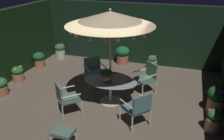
# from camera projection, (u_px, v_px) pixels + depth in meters

# --- Properties ---
(ground_plane) EXTENTS (7.93, 7.57, 0.02)m
(ground_plane) POSITION_uv_depth(u_px,v_px,m) (103.00, 101.00, 7.61)
(ground_plane) COLOR brown
(hedge_backdrop_rear) EXTENTS (7.93, 0.30, 2.50)m
(hedge_backdrop_rear) POSITION_uv_depth(u_px,v_px,m) (131.00, 33.00, 10.29)
(hedge_backdrop_rear) COLOR black
(hedge_backdrop_rear) RESTS_ON ground_plane
(patio_dining_table) EXTENTS (1.61, 1.08, 0.72)m
(patio_dining_table) POSITION_uv_depth(u_px,v_px,m) (110.00, 86.00, 7.36)
(patio_dining_table) COLOR silver
(patio_dining_table) RESTS_ON ground_plane
(patio_umbrella) EXTENTS (2.47, 2.47, 2.84)m
(patio_umbrella) POSITION_uv_depth(u_px,v_px,m) (110.00, 18.00, 6.56)
(patio_umbrella) COLOR silver
(patio_umbrella) RESTS_ON ground_plane
(centerpiece_planter) EXTENTS (0.36, 0.36, 0.44)m
(centerpiece_planter) POSITION_uv_depth(u_px,v_px,m) (106.00, 74.00, 7.11)
(centerpiece_planter) COLOR tan
(centerpiece_planter) RESTS_ON patio_dining_table
(patio_chair_north) EXTENTS (0.88, 0.88, 0.93)m
(patio_chair_north) POSITION_uv_depth(u_px,v_px,m) (94.00, 69.00, 8.53)
(patio_chair_north) COLOR silver
(patio_chair_north) RESTS_ON ground_plane
(patio_chair_northeast) EXTENTS (0.81, 0.81, 0.91)m
(patio_chair_northeast) POSITION_uv_depth(u_px,v_px,m) (65.00, 96.00, 6.80)
(patio_chair_northeast) COLOR silver
(patio_chair_northeast) RESTS_ON ground_plane
(patio_chair_east) EXTENTS (0.85, 0.85, 0.95)m
(patio_chair_east) POSITION_uv_depth(u_px,v_px,m) (138.00, 107.00, 6.25)
(patio_chair_east) COLOR silver
(patio_chair_east) RESTS_ON ground_plane
(patio_chair_southeast) EXTENTS (0.81, 0.81, 0.97)m
(patio_chair_southeast) POSITION_uv_depth(u_px,v_px,m) (147.00, 76.00, 8.01)
(patio_chair_southeast) COLOR silver
(patio_chair_southeast) RESTS_ON ground_plane
(ottoman_footrest) EXTENTS (0.50, 0.41, 0.39)m
(ottoman_footrest) POSITION_uv_depth(u_px,v_px,m) (63.00, 132.00, 5.64)
(ottoman_footrest) COLOR silver
(ottoman_footrest) RESTS_ON ground_plane
(potted_plant_left_far) EXTENTS (0.40, 0.40, 0.54)m
(potted_plant_left_far) POSITION_uv_depth(u_px,v_px,m) (152.00, 62.00, 9.95)
(potted_plant_left_far) COLOR tan
(potted_plant_left_far) RESTS_ON ground_plane
(potted_plant_left_near) EXTENTS (0.42, 0.42, 0.55)m
(potted_plant_left_near) POSITION_uv_depth(u_px,v_px,m) (18.00, 74.00, 8.82)
(potted_plant_left_near) COLOR #A86F49
(potted_plant_left_near) RESTS_ON ground_plane
(potted_plant_right_far) EXTENTS (0.46, 0.46, 0.58)m
(potted_plant_right_far) POSITION_uv_depth(u_px,v_px,m) (0.00, 86.00, 7.88)
(potted_plant_right_far) COLOR #A26340
(potted_plant_right_far) RESTS_ON ground_plane
(potted_plant_back_left) EXTENTS (0.57, 0.57, 0.77)m
(potted_plant_back_left) POSITION_uv_depth(u_px,v_px,m) (217.00, 98.00, 6.93)
(potted_plant_back_left) COLOR tan
(potted_plant_back_left) RESTS_ON ground_plane
(potted_plant_back_right) EXTENTS (0.45, 0.45, 0.66)m
(potted_plant_back_right) POSITION_uv_depth(u_px,v_px,m) (60.00, 50.00, 11.03)
(potted_plant_back_right) COLOR beige
(potted_plant_back_right) RESTS_ON ground_plane
(potted_plant_back_center) EXTENTS (0.40, 0.40, 0.60)m
(potted_plant_back_center) POSITION_uv_depth(u_px,v_px,m) (214.00, 120.00, 6.14)
(potted_plant_back_center) COLOR tan
(potted_plant_back_center) RESTS_ON ground_plane
(potted_plant_right_near) EXTENTS (0.60, 0.60, 0.74)m
(potted_plant_right_near) POSITION_uv_depth(u_px,v_px,m) (122.00, 54.00, 10.38)
(potted_plant_right_near) COLOR #A85F4E
(potted_plant_right_near) RESTS_ON ground_plane
(potted_plant_front_corner) EXTENTS (0.49, 0.49, 0.63)m
(potted_plant_front_corner) POSITION_uv_depth(u_px,v_px,m) (39.00, 59.00, 10.01)
(potted_plant_front_corner) COLOR #A86B3E
(potted_plant_front_corner) RESTS_ON ground_plane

